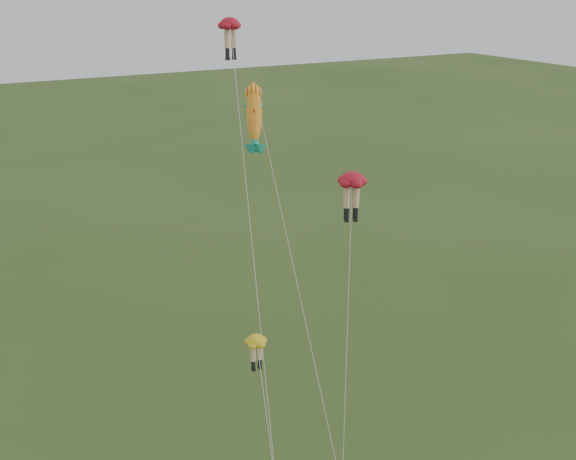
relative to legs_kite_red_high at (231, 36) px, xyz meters
name	(u,v)px	position (x,y,z in m)	size (l,w,h in m)	color
legs_kite_red_high	(231,36)	(0.00, 0.00, 0.00)	(4.82, 14.24, 21.72)	#B61224
legs_kite_red_mid	(352,188)	(1.84, -9.68, -6.31)	(3.20, 4.45, 15.22)	#B61224
legs_kite_yellow	(257,352)	(-4.44, -12.22, -12.06)	(1.21, 4.50, 9.43)	yellow
fish_kite	(255,114)	(-1.00, -5.05, -3.35)	(1.93, 9.37, 19.10)	yellow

